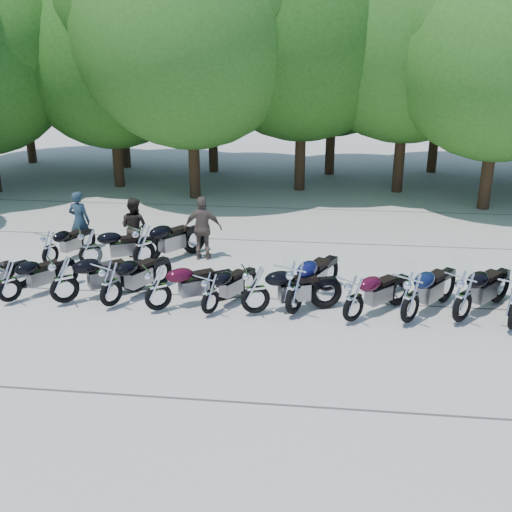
# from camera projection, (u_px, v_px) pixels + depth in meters

# --- Properties ---
(ground) EXTENTS (90.00, 90.00, 0.00)m
(ground) POSITION_uv_depth(u_px,v_px,m) (248.00, 325.00, 13.25)
(ground) COLOR #A7A497
(ground) RESTS_ON ground
(tree_2) EXTENTS (7.31, 7.31, 8.97)m
(tree_2) POSITION_uv_depth(u_px,v_px,m) (110.00, 58.00, 24.24)
(tree_2) COLOR #3A2614
(tree_2) RESTS_ON ground
(tree_3) EXTENTS (8.70, 8.70, 10.67)m
(tree_3) POSITION_uv_depth(u_px,v_px,m) (190.00, 30.00, 22.01)
(tree_3) COLOR #3A2614
(tree_3) RESTS_ON ground
(tree_4) EXTENTS (9.13, 9.13, 11.20)m
(tree_4) POSITION_uv_depth(u_px,v_px,m) (303.00, 22.00, 23.20)
(tree_4) COLOR #3A2614
(tree_4) RESTS_ON ground
(tree_5) EXTENTS (9.04, 9.04, 11.10)m
(tree_5) POSITION_uv_depth(u_px,v_px,m) (410.00, 24.00, 22.89)
(tree_5) COLOR #3A2614
(tree_5) RESTS_ON ground
(tree_6) EXTENTS (8.00, 8.00, 9.82)m
(tree_6) POSITION_uv_depth(u_px,v_px,m) (504.00, 45.00, 20.60)
(tree_6) COLOR #3A2614
(tree_6) RESTS_ON ground
(tree_9) EXTENTS (7.59, 7.59, 9.32)m
(tree_9) POSITION_uv_depth(u_px,v_px,m) (19.00, 51.00, 29.28)
(tree_9) COLOR #3A2614
(tree_9) RESTS_ON ground
(tree_10) EXTENTS (7.78, 7.78, 9.55)m
(tree_10) POSITION_uv_depth(u_px,v_px,m) (118.00, 48.00, 28.10)
(tree_10) COLOR #3A2614
(tree_10) RESTS_ON ground
(tree_11) EXTENTS (7.56, 7.56, 9.28)m
(tree_11) POSITION_uv_depth(u_px,v_px,m) (211.00, 52.00, 27.16)
(tree_11) COLOR #3A2614
(tree_11) RESTS_ON ground
(tree_12) EXTENTS (7.88, 7.88, 9.67)m
(tree_12) POSITION_uv_depth(u_px,v_px,m) (334.00, 46.00, 26.53)
(tree_12) COLOR #3A2614
(tree_12) RESTS_ON ground
(tree_13) EXTENTS (8.31, 8.31, 10.20)m
(tree_13) POSITION_uv_depth(u_px,v_px,m) (444.00, 39.00, 26.84)
(tree_13) COLOR #3A2614
(tree_13) RESTS_ON ground
(motorcycle_1) EXTENTS (1.74, 2.08, 1.19)m
(motorcycle_1) POSITION_uv_depth(u_px,v_px,m) (8.00, 281.00, 14.14)
(motorcycle_1) COLOR black
(motorcycle_1) RESTS_ON ground
(motorcycle_2) EXTENTS (2.37, 2.03, 1.36)m
(motorcycle_2) POSITION_uv_depth(u_px,v_px,m) (64.00, 279.00, 14.04)
(motorcycle_2) COLOR black
(motorcycle_2) RESTS_ON ground
(motorcycle_3) EXTENTS (1.71, 2.34, 1.29)m
(motorcycle_3) POSITION_uv_depth(u_px,v_px,m) (110.00, 283.00, 13.89)
(motorcycle_3) COLOR black
(motorcycle_3) RESTS_ON ground
(motorcycle_4) EXTENTS (2.26, 1.83, 1.28)m
(motorcycle_4) POSITION_uv_depth(u_px,v_px,m) (158.00, 287.00, 13.67)
(motorcycle_4) COLOR #380717
(motorcycle_4) RESTS_ON ground
(motorcycle_5) EXTENTS (1.52, 2.09, 1.15)m
(motorcycle_5) POSITION_uv_depth(u_px,v_px,m) (210.00, 292.00, 13.54)
(motorcycle_5) COLOR black
(motorcycle_5) RESTS_ON ground
(motorcycle_6) EXTENTS (2.45, 1.49, 1.33)m
(motorcycle_6) POSITION_uv_depth(u_px,v_px,m) (256.00, 289.00, 13.50)
(motorcycle_6) COLOR black
(motorcycle_6) RESTS_ON ground
(motorcycle_7) EXTENTS (1.79, 2.65, 1.45)m
(motorcycle_7) POSITION_uv_depth(u_px,v_px,m) (295.00, 287.00, 13.47)
(motorcycle_7) COLOR #0D103B
(motorcycle_7) RESTS_ON ground
(motorcycle_8) EXTENTS (2.02, 2.07, 1.25)m
(motorcycle_8) POSITION_uv_depth(u_px,v_px,m) (354.00, 298.00, 13.13)
(motorcycle_8) COLOR #3A071A
(motorcycle_8) RESTS_ON ground
(motorcycle_9) EXTENTS (2.02, 2.41, 1.38)m
(motorcycle_9) POSITION_uv_depth(u_px,v_px,m) (411.00, 296.00, 13.04)
(motorcycle_9) COLOR #0C1535
(motorcycle_9) RESTS_ON ground
(motorcycle_10) EXTENTS (2.16, 2.36, 1.39)m
(motorcycle_10) POSITION_uv_depth(u_px,v_px,m) (463.00, 295.00, 13.08)
(motorcycle_10) COLOR black
(motorcycle_10) RESTS_ON ground
(motorcycle_13) EXTENTS (1.30, 2.11, 1.15)m
(motorcycle_13) POSITION_uv_depth(u_px,v_px,m) (49.00, 247.00, 16.53)
(motorcycle_13) COLOR black
(motorcycle_13) RESTS_ON ground
(motorcycle_14) EXTENTS (2.30, 1.55, 1.26)m
(motorcycle_14) POSITION_uv_depth(u_px,v_px,m) (90.00, 247.00, 16.40)
(motorcycle_14) COLOR black
(motorcycle_14) RESTS_ON ground
(motorcycle_15) EXTENTS (2.12, 2.45, 1.41)m
(motorcycle_15) POSITION_uv_depth(u_px,v_px,m) (144.00, 244.00, 16.34)
(motorcycle_15) COLOR black
(motorcycle_15) RESTS_ON ground
(rider_0) EXTENTS (0.71, 0.52, 1.80)m
(rider_0) POSITION_uv_depth(u_px,v_px,m) (80.00, 221.00, 17.80)
(rider_0) COLOR #1D313E
(rider_0) RESTS_ON ground
(rider_1) EXTENTS (1.02, 0.90, 1.75)m
(rider_1) POSITION_uv_depth(u_px,v_px,m) (134.00, 227.00, 17.26)
(rider_1) COLOR black
(rider_1) RESTS_ON ground
(rider_2) EXTENTS (1.11, 0.52, 1.85)m
(rider_2) POSITION_uv_depth(u_px,v_px,m) (203.00, 228.00, 17.01)
(rider_2) COLOR brown
(rider_2) RESTS_ON ground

